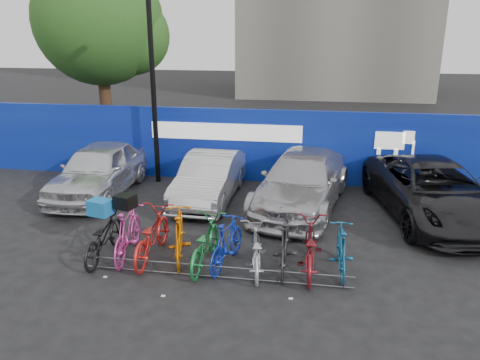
% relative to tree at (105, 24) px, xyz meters
% --- Properties ---
extents(ground, '(100.00, 100.00, 0.00)m').
position_rel_tree_xyz_m(ground, '(6.77, -10.06, -5.07)').
color(ground, black).
rests_on(ground, ground).
extents(hoarding, '(22.00, 0.18, 2.40)m').
position_rel_tree_xyz_m(hoarding, '(6.78, -4.06, -3.86)').
color(hoarding, '#0A178C').
rests_on(hoarding, ground).
extents(tree, '(5.40, 5.20, 7.80)m').
position_rel_tree_xyz_m(tree, '(0.00, 0.00, 0.00)').
color(tree, '#382314').
rests_on(tree, ground).
extents(lamppost, '(0.25, 0.50, 6.11)m').
position_rel_tree_xyz_m(lamppost, '(3.57, -4.66, -1.80)').
color(lamppost, black).
rests_on(lamppost, ground).
extents(bike_rack, '(5.60, 0.03, 0.30)m').
position_rel_tree_xyz_m(bike_rack, '(6.77, -10.66, -4.91)').
color(bike_rack, '#595B60').
rests_on(bike_rack, ground).
extents(car_0, '(1.95, 4.63, 1.57)m').
position_rel_tree_xyz_m(car_0, '(2.23, -6.15, -4.29)').
color(car_0, silver).
rests_on(car_0, ground).
extents(car_1, '(1.56, 4.17, 1.36)m').
position_rel_tree_xyz_m(car_1, '(5.67, -6.12, -4.39)').
color(car_1, '#AFB0B4').
rests_on(car_1, ground).
extents(car_2, '(3.03, 5.50, 1.51)m').
position_rel_tree_xyz_m(car_2, '(8.38, -6.19, -4.31)').
color(car_2, '#ADADB2').
rests_on(car_2, ground).
extents(car_3, '(3.47, 5.82, 1.52)m').
position_rel_tree_xyz_m(car_3, '(11.84, -6.51, -4.31)').
color(car_3, black).
rests_on(car_3, ground).
extents(bike_0, '(0.74, 1.96, 1.02)m').
position_rel_tree_xyz_m(bike_0, '(4.20, -10.13, -4.56)').
color(bike_0, black).
rests_on(bike_0, ground).
extents(bike_1, '(0.73, 1.98, 1.16)m').
position_rel_tree_xyz_m(bike_1, '(4.71, -10.00, -4.49)').
color(bike_1, '#C93891').
rests_on(bike_1, ground).
extents(bike_2, '(0.73, 2.08, 1.09)m').
position_rel_tree_xyz_m(bike_2, '(5.25, -9.98, -4.52)').
color(bike_2, red).
rests_on(bike_2, ground).
extents(bike_3, '(0.97, 1.98, 1.14)m').
position_rel_tree_xyz_m(bike_3, '(5.87, -9.94, -4.50)').
color(bike_3, orange).
rests_on(bike_3, ground).
extents(bike_4, '(0.78, 1.99, 1.03)m').
position_rel_tree_xyz_m(bike_4, '(6.47, -10.12, -4.55)').
color(bike_4, '#1B7736').
rests_on(bike_4, ground).
extents(bike_5, '(0.83, 1.82, 1.06)m').
position_rel_tree_xyz_m(bike_5, '(6.94, -10.06, -4.54)').
color(bike_5, '#0F28A1').
rests_on(bike_5, ground).
extents(bike_6, '(0.90, 1.88, 0.95)m').
position_rel_tree_xyz_m(bike_6, '(7.57, -10.18, -4.60)').
color(bike_6, '#ACB1B5').
rests_on(bike_6, ground).
extents(bike_7, '(0.57, 1.95, 1.17)m').
position_rel_tree_xyz_m(bike_7, '(8.17, -9.98, -4.49)').
color(bike_7, '#272629').
rests_on(bike_7, ground).
extents(bike_8, '(0.76, 2.07, 1.08)m').
position_rel_tree_xyz_m(bike_8, '(8.67, -10.02, -4.53)').
color(bike_8, maroon).
rests_on(bike_8, ground).
extents(bike_9, '(0.53, 1.71, 1.02)m').
position_rel_tree_xyz_m(bike_9, '(9.32, -9.94, -4.56)').
color(bike_9, '#15587F').
rests_on(bike_9, ground).
extents(cargo_crate, '(0.54, 0.46, 0.34)m').
position_rel_tree_xyz_m(cargo_crate, '(4.20, -10.13, -3.88)').
color(cargo_crate, '#1665AA').
rests_on(cargo_crate, bike_0).
extents(cargo_topcase, '(0.47, 0.44, 0.29)m').
position_rel_tree_xyz_m(cargo_topcase, '(4.71, -10.00, -3.76)').
color(cargo_topcase, black).
rests_on(cargo_topcase, bike_1).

